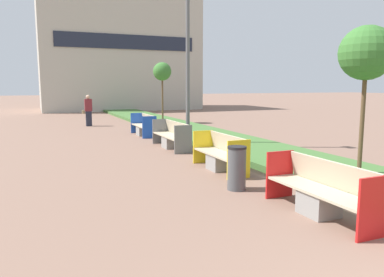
% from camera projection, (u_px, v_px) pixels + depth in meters
% --- Properties ---
extents(planter_grass_strip, '(2.80, 120.00, 0.18)m').
position_uv_depth(planter_grass_strip, '(220.00, 140.00, 14.84)').
color(planter_grass_strip, '#426B33').
rests_on(planter_grass_strip, ground).
extents(building_backdrop, '(14.01, 8.16, 10.64)m').
position_uv_depth(building_backdrop, '(118.00, 52.00, 35.27)').
color(building_backdrop, '#B2AD9E').
rests_on(building_backdrop, ground).
extents(bench_red_frame, '(0.65, 2.31, 0.94)m').
position_uv_depth(bench_red_frame, '(321.00, 194.00, 6.45)').
color(bench_red_frame, gray).
rests_on(bench_red_frame, ground).
extents(bench_yellow_frame, '(0.65, 2.09, 0.94)m').
position_uv_depth(bench_yellow_frame, '(221.00, 156.00, 9.91)').
color(bench_yellow_frame, gray).
rests_on(bench_yellow_frame, ground).
extents(bench_grey_frame, '(0.65, 2.46, 0.94)m').
position_uv_depth(bench_grey_frame, '(172.00, 137.00, 13.38)').
color(bench_grey_frame, gray).
rests_on(bench_grey_frame, ground).
extents(bench_blue_frame, '(0.65, 2.05, 0.94)m').
position_uv_depth(bench_blue_frame, '(144.00, 127.00, 16.74)').
color(bench_blue_frame, gray).
rests_on(bench_blue_frame, ground).
extents(litter_bin, '(0.41, 0.41, 0.95)m').
position_uv_depth(litter_bin, '(237.00, 168.00, 8.00)').
color(litter_bin, '#4C4F51').
rests_on(litter_bin, ground).
extents(street_lamp_post, '(0.24, 0.44, 7.71)m').
position_uv_depth(street_lamp_post, '(188.00, 27.00, 13.05)').
color(street_lamp_post, '#56595B').
rests_on(street_lamp_post, ground).
extents(sapling_tree_near, '(1.24, 1.24, 3.58)m').
position_uv_depth(sapling_tree_near, '(366.00, 54.00, 8.47)').
color(sapling_tree_near, brown).
rests_on(sapling_tree_near, ground).
extents(sapling_tree_far, '(1.07, 1.07, 3.57)m').
position_uv_depth(sapling_tree_far, '(162.00, 72.00, 21.86)').
color(sapling_tree_far, brown).
rests_on(sapling_tree_far, ground).
extents(pedestrian_walking, '(0.53, 0.24, 1.71)m').
position_uv_depth(pedestrian_walking, '(88.00, 110.00, 20.49)').
color(pedestrian_walking, '#232633').
rests_on(pedestrian_walking, ground).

